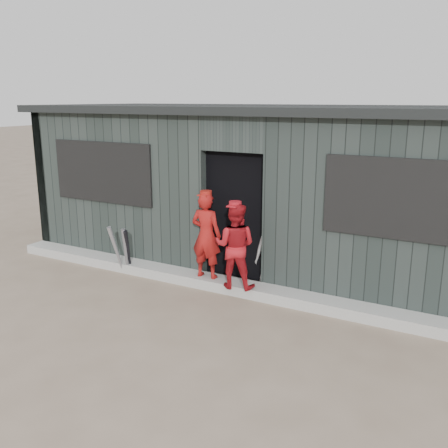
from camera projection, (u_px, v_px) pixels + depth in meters
The scene contains 9 objects.
ground at pixel (149, 340), 5.80m from camera, with size 80.00×80.00×0.00m, color #776452.
curb at pixel (225, 285), 7.33m from camera, with size 8.00×0.36×0.15m, color #9E9E99.
bat_left at pixel (116, 250), 7.88m from camera, with size 0.07×0.07×0.83m, color #96979E.
bat_mid at pixel (126, 251), 7.89m from camera, with size 0.07×0.07×0.76m, color gray.
bat_right at pixel (128, 252), 7.91m from camera, with size 0.07×0.07×0.75m, color black.
player_red_left at pixel (206, 235), 7.29m from camera, with size 0.47×0.31×1.28m, color maroon.
player_red_right at pixel (235, 246), 6.90m from camera, with size 0.59×0.46×1.21m, color #AB151C.
player_grey_back at pixel (274, 252), 7.26m from camera, with size 0.55×0.36×1.12m, color #A4A4A4.
dugout at pixel (272, 186), 8.46m from camera, with size 8.30×3.30×2.62m.
Camera 1 is at (3.32, -4.21, 2.74)m, focal length 40.00 mm.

